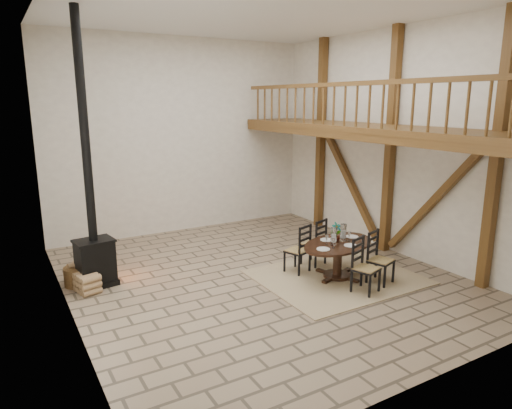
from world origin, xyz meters
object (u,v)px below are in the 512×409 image
log_stack (87,283)px  log_basket (79,275)px  wood_stove (93,229)px  dining_table (338,258)px

log_stack → log_basket: bearing=98.4°
wood_stove → dining_table: bearing=-33.7°
wood_stove → log_stack: wood_stove is taller
dining_table → log_stack: (-4.40, 1.74, -0.24)m
log_basket → log_stack: (0.07, -0.46, -0.02)m
dining_table → log_stack: bearing=140.1°
log_stack → wood_stove: bearing=50.4°
log_basket → dining_table: bearing=-26.2°
log_basket → log_stack: size_ratio=0.99×
dining_table → log_stack: dining_table is taller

